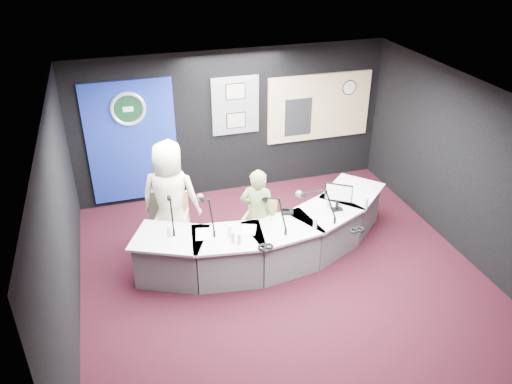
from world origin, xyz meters
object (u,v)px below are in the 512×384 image
object	(u,v)px
armchair_right	(258,228)
person_woman	(258,214)
armchair_left	(172,221)
broadcast_desk	(270,238)
person_man	(170,198)

from	to	relation	value
armchair_right	person_woman	xyz separation A→B (m)	(0.00, 0.00, 0.26)
person_woman	armchair_left	bearing A→B (deg)	5.18
broadcast_desk	armchair_right	world-z (taller)	armchair_right
armchair_left	person_man	size ratio (longest dim) A/B	0.54
broadcast_desk	person_man	size ratio (longest dim) A/B	2.35
armchair_right	person_man	distance (m)	1.47
person_woman	person_man	bearing A→B (deg)	5.18
person_man	broadcast_desk	bearing A→B (deg)	175.12
broadcast_desk	person_woman	xyz separation A→B (m)	(-0.15, 0.14, 0.39)
broadcast_desk	person_man	xyz separation A→B (m)	(-1.43, 0.70, 0.58)
armchair_left	person_man	bearing A→B (deg)	0.00
broadcast_desk	person_man	world-z (taller)	person_man
person_man	armchair_right	bearing A→B (deg)	177.49
broadcast_desk	person_man	distance (m)	1.70
person_man	person_woman	size ratio (longest dim) A/B	1.25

